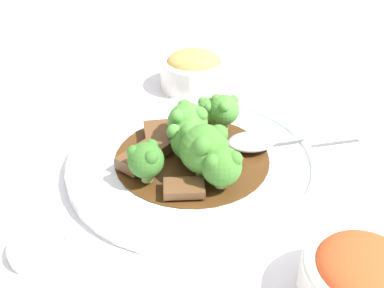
{
  "coord_description": "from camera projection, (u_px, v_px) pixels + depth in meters",
  "views": [
    {
      "loc": [
        0.44,
        0.05,
        0.33
      ],
      "look_at": [
        0.0,
        0.0,
        0.03
      ],
      "focal_mm": 42.0,
      "sensor_mm": 36.0,
      "label": 1
    }
  ],
  "objects": [
    {
      "name": "broccoli_floret_6",
      "position": [
        210.0,
        110.0,
        0.59
      ],
      "size": [
        0.03,
        0.03,
        0.04
      ],
      "color": "#7FA84C",
      "rests_on": "main_plate"
    },
    {
      "name": "beef_strip_2",
      "position": [
        214.0,
        151.0,
        0.54
      ],
      "size": [
        0.07,
        0.07,
        0.01
      ],
      "color": "brown",
      "rests_on": "main_plate"
    },
    {
      "name": "side_bowl_appetizer",
      "position": [
        193.0,
        70.0,
        0.72
      ],
      "size": [
        0.11,
        0.11,
        0.06
      ],
      "color": "white",
      "rests_on": "ground_plane"
    },
    {
      "name": "beef_strip_4",
      "position": [
        191.0,
        122.0,
        0.59
      ],
      "size": [
        0.06,
        0.05,
        0.01
      ],
      "color": "brown",
      "rests_on": "main_plate"
    },
    {
      "name": "serving_spoon",
      "position": [
        264.0,
        140.0,
        0.55
      ],
      "size": [
        0.09,
        0.2,
        0.01
      ],
      "color": "#B7B7BC",
      "rests_on": "main_plate"
    },
    {
      "name": "beef_strip_0",
      "position": [
        145.0,
        155.0,
        0.53
      ],
      "size": [
        0.07,
        0.06,
        0.01
      ],
      "color": "brown",
      "rests_on": "main_plate"
    },
    {
      "name": "broccoli_floret_5",
      "position": [
        188.0,
        122.0,
        0.54
      ],
      "size": [
        0.05,
        0.05,
        0.06
      ],
      "color": "#7FA84C",
      "rests_on": "main_plate"
    },
    {
      "name": "beef_strip_3",
      "position": [
        188.0,
        188.0,
        0.48
      ],
      "size": [
        0.04,
        0.05,
        0.01
      ],
      "color": "brown",
      "rests_on": "main_plate"
    },
    {
      "name": "broccoli_floret_2",
      "position": [
        221.0,
        165.0,
        0.48
      ],
      "size": [
        0.04,
        0.04,
        0.05
      ],
      "color": "#8EB756",
      "rests_on": "main_plate"
    },
    {
      "name": "broccoli_floret_0",
      "position": [
        204.0,
        148.0,
        0.49
      ],
      "size": [
        0.06,
        0.06,
        0.06
      ],
      "color": "#8EB756",
      "rests_on": "main_plate"
    },
    {
      "name": "main_plate",
      "position": [
        192.0,
        160.0,
        0.55
      ],
      "size": [
        0.3,
        0.3,
        0.02
      ],
      "color": "white",
      "rests_on": "ground_plane"
    },
    {
      "name": "broccoli_floret_1",
      "position": [
        146.0,
        159.0,
        0.48
      ],
      "size": [
        0.04,
        0.04,
        0.05
      ],
      "color": "#7FA84C",
      "rests_on": "main_plate"
    },
    {
      "name": "broccoli_floret_4",
      "position": [
        187.0,
        140.0,
        0.51
      ],
      "size": [
        0.05,
        0.05,
        0.05
      ],
      "color": "#7FA84C",
      "rests_on": "main_plate"
    },
    {
      "name": "beef_strip_1",
      "position": [
        160.0,
        133.0,
        0.57
      ],
      "size": [
        0.06,
        0.05,
        0.01
      ],
      "color": "brown",
      "rests_on": "main_plate"
    },
    {
      "name": "side_bowl_kimchi",
      "position": [
        363.0,
        279.0,
        0.37
      ],
      "size": [
        0.1,
        0.1,
        0.06
      ],
      "color": "white",
      "rests_on": "ground_plane"
    },
    {
      "name": "ground_plane",
      "position": [
        192.0,
        167.0,
        0.55
      ],
      "size": [
        4.0,
        4.0,
        0.0
      ],
      "primitive_type": "plane",
      "color": "silver"
    },
    {
      "name": "sauce_dish",
      "position": [
        40.0,
        247.0,
        0.43
      ],
      "size": [
        0.06,
        0.06,
        0.01
      ],
      "color": "white",
      "rests_on": "ground_plane"
    },
    {
      "name": "broccoli_floret_3",
      "position": [
        224.0,
        109.0,
        0.57
      ],
      "size": [
        0.04,
        0.04,
        0.05
      ],
      "color": "#8EB756",
      "rests_on": "main_plate"
    }
  ]
}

